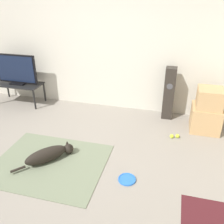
# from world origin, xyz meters

# --- Properties ---
(ground_plane) EXTENTS (12.00, 12.00, 0.00)m
(ground_plane) POSITION_xyz_m (0.00, 0.00, 0.00)
(ground_plane) COLOR gray
(wall_back) EXTENTS (8.00, 0.06, 2.55)m
(wall_back) POSITION_xyz_m (0.00, 2.10, 1.27)
(wall_back) COLOR beige
(wall_back) RESTS_ON ground_plane
(area_rug) EXTENTS (1.56, 1.28, 0.01)m
(area_rug) POSITION_xyz_m (-0.08, -0.01, 0.01)
(area_rug) COLOR slate
(area_rug) RESTS_ON ground_plane
(dog) EXTENTS (0.64, 0.74, 0.22)m
(dog) POSITION_xyz_m (-0.11, 0.04, 0.12)
(dog) COLOR black
(dog) RESTS_ON area_rug
(frisbee) EXTENTS (0.23, 0.23, 0.03)m
(frisbee) POSITION_xyz_m (1.06, -0.06, 0.01)
(frisbee) COLOR blue
(frisbee) RESTS_ON ground_plane
(cardboard_box_lower) EXTENTS (0.49, 0.50, 0.44)m
(cardboard_box_lower) POSITION_xyz_m (2.10, 1.56, 0.22)
(cardboard_box_lower) COLOR tan
(cardboard_box_lower) RESTS_ON ground_plane
(cardboard_box_upper) EXTENTS (0.41, 0.42, 0.34)m
(cardboard_box_upper) POSITION_xyz_m (2.11, 1.54, 0.61)
(cardboard_box_upper) COLOR tan
(cardboard_box_upper) RESTS_ON cardboard_box_lower
(floor_speaker) EXTENTS (0.20, 0.20, 0.99)m
(floor_speaker) POSITION_xyz_m (1.44, 1.86, 0.49)
(floor_speaker) COLOR #2D2823
(floor_speaker) RESTS_ON ground_plane
(tv_stand) EXTENTS (0.97, 0.47, 0.43)m
(tv_stand) POSITION_xyz_m (-1.65, 1.74, 0.38)
(tv_stand) COLOR black
(tv_stand) RESTS_ON ground_plane
(tv) EXTENTS (0.89, 0.20, 0.62)m
(tv) POSITION_xyz_m (-1.65, 1.74, 0.74)
(tv) COLOR black
(tv) RESTS_ON tv_stand
(tennis_ball_by_boxes) EXTENTS (0.07, 0.07, 0.07)m
(tennis_ball_by_boxes) POSITION_xyz_m (1.57, 1.12, 0.03)
(tennis_ball_by_boxes) COLOR #C6E033
(tennis_ball_by_boxes) RESTS_ON ground_plane
(tennis_ball_near_speaker) EXTENTS (0.07, 0.07, 0.07)m
(tennis_ball_near_speaker) POSITION_xyz_m (1.66, 1.15, 0.03)
(tennis_ball_near_speaker) COLOR #C6E033
(tennis_ball_near_speaker) RESTS_ON ground_plane
(door_mat) EXTENTS (0.68, 0.48, 0.01)m
(door_mat) POSITION_xyz_m (2.09, -0.38, 0.00)
(door_mat) COLOR #47191E
(door_mat) RESTS_ON ground_plane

